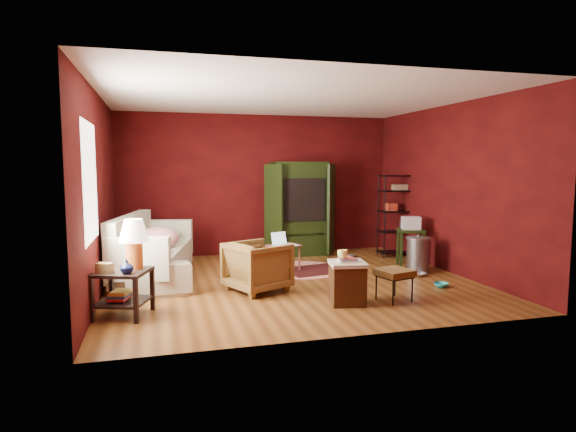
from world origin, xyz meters
name	(u,v)px	position (x,y,z in m)	size (l,w,h in m)	color
room	(289,191)	(-0.04, -0.01, 1.40)	(5.54, 5.04, 2.84)	brown
sofa	(153,253)	(-2.06, 0.63, 0.44)	(2.25, 0.66, 0.88)	beige
armchair	(258,264)	(-0.62, -0.43, 0.39)	(0.76, 0.71, 0.78)	black
pet_bowl_steel	(419,269)	(2.10, -0.21, 0.11)	(0.22, 0.05, 0.22)	#B9BCC0
pet_bowl_turquoise	(441,280)	(2.04, -0.94, 0.11)	(0.21, 0.07, 0.21)	teal
vase	(127,267)	(-2.33, -1.34, 0.63)	(0.15, 0.16, 0.15)	#0D1744
mug	(343,253)	(0.29, -1.40, 0.68)	(0.13, 0.11, 0.13)	#F4F377
side_table	(128,258)	(-2.33, -1.11, 0.69)	(0.74, 0.74, 1.16)	black
sofa_cushions	(150,251)	(-2.11, 0.64, 0.46)	(1.33, 2.37, 0.94)	beige
hamper	(347,282)	(0.37, -1.36, 0.29)	(0.52, 0.52, 0.63)	#452510
footstool	(394,274)	(1.03, -1.40, 0.37)	(0.50, 0.50, 0.42)	black
rug_round	(301,270)	(0.38, 0.73, 0.01)	(1.92, 1.92, 0.01)	beige
rug_oriental	(319,270)	(0.66, 0.62, 0.02)	(1.31, 1.00, 0.01)	#491313
laptop_desk	(283,248)	(0.04, 0.69, 0.41)	(0.63, 0.55, 0.66)	brown
tv_armoire	(299,207)	(0.75, 2.13, 0.97)	(1.47, 0.78, 1.86)	black
wire_shelving	(400,212)	(2.62, 1.46, 0.88)	(0.80, 0.37, 1.61)	black
small_stand	(411,229)	(2.34, 0.52, 0.67)	(0.57, 0.57, 0.89)	black
trash_can	(418,255)	(2.21, 0.03, 0.30)	(0.50, 0.50, 0.64)	gray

